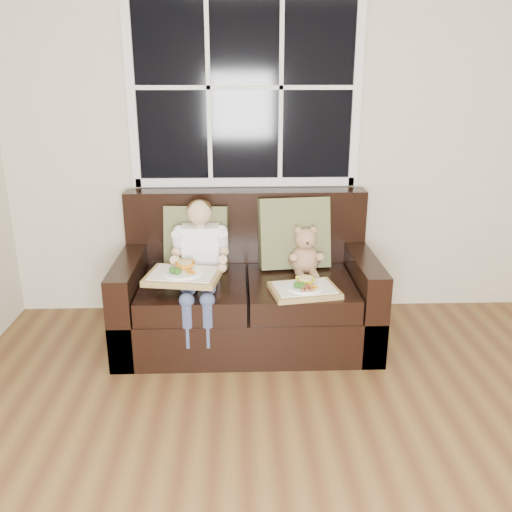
{
  "coord_description": "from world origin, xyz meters",
  "views": [
    {
      "loc": [
        -0.58,
        -1.42,
        1.75
      ],
      "look_at": [
        -0.47,
        1.85,
        0.64
      ],
      "focal_mm": 38.0,
      "sensor_mm": 36.0,
      "label": 1
    }
  ],
  "objects_px": {
    "loveseat": "(247,293)",
    "child": "(200,255)",
    "teddy_bear": "(305,254)",
    "tray_left": "(183,274)",
    "tray_right": "(304,289)"
  },
  "relations": [
    {
      "from": "teddy_bear",
      "to": "tray_left",
      "type": "height_order",
      "value": "teddy_bear"
    },
    {
      "from": "teddy_bear",
      "to": "tray_right",
      "type": "relative_size",
      "value": 0.76
    },
    {
      "from": "tray_left",
      "to": "tray_right",
      "type": "bearing_deg",
      "value": 8.26
    },
    {
      "from": "teddy_bear",
      "to": "loveseat",
      "type": "bearing_deg",
      "value": 178.83
    },
    {
      "from": "tray_right",
      "to": "loveseat",
      "type": "bearing_deg",
      "value": 125.52
    },
    {
      "from": "teddy_bear",
      "to": "tray_left",
      "type": "distance_m",
      "value": 0.85
    },
    {
      "from": "loveseat",
      "to": "tray_right",
      "type": "bearing_deg",
      "value": -44.54
    },
    {
      "from": "tray_left",
      "to": "tray_right",
      "type": "relative_size",
      "value": 1.08
    },
    {
      "from": "tray_right",
      "to": "child",
      "type": "bearing_deg",
      "value": 150.87
    },
    {
      "from": "tray_left",
      "to": "tray_right",
      "type": "height_order",
      "value": "tray_left"
    },
    {
      "from": "loveseat",
      "to": "child",
      "type": "relative_size",
      "value": 2.12
    },
    {
      "from": "child",
      "to": "teddy_bear",
      "type": "distance_m",
      "value": 0.71
    },
    {
      "from": "child",
      "to": "tray_left",
      "type": "bearing_deg",
      "value": -113.21
    },
    {
      "from": "loveseat",
      "to": "tray_left",
      "type": "relative_size",
      "value": 3.49
    },
    {
      "from": "loveseat",
      "to": "tray_left",
      "type": "distance_m",
      "value": 0.58
    }
  ]
}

